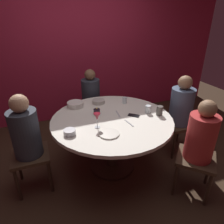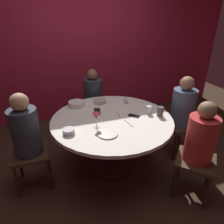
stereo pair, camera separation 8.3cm
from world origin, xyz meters
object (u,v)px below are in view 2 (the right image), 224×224
bowl_small_white (76,104)px  cup_near_candle (126,100)px  seated_diner_right (183,108)px  dinner_plate (108,134)px  seated_diner_front_right (200,141)px  cup_by_right_diner (149,110)px  candle_holder (97,111)px  wine_glass (96,117)px  cell_phone (134,116)px  seated_diner_left (26,133)px  bowl_serving_large (69,131)px  cup_by_left_diner (160,111)px  bowl_salad_center (100,101)px  seated_diner_back (93,95)px  dining_table (112,127)px

bowl_small_white → cup_near_candle: size_ratio=2.47×
seated_diner_right → dinner_plate: (-1.20, -0.34, 0.03)m
seated_diner_front_right → cup_by_right_diner: 0.73m
cup_by_right_diner → candle_holder: bearing=163.0°
wine_glass → cup_near_candle: (0.57, 0.52, -0.08)m
cup_near_candle → candle_holder: bearing=-156.7°
seated_diner_front_right → cell_phone: (-0.44, 0.68, 0.04)m
seated_diner_left → seated_diner_right: 2.03m
bowl_small_white → seated_diner_left: bearing=-142.6°
candle_holder → bowl_small_white: 0.39m
candle_holder → bowl_serving_large: 0.54m
seated_diner_front_right → candle_holder: (-0.86, 0.88, 0.07)m
candle_holder → cell_phone: 0.47m
cup_by_left_diner → cup_by_right_diner: size_ratio=1.18×
wine_glass → cup_by_right_diner: bearing=9.8°
candle_holder → bowl_salad_center: bearing=69.0°
dinner_plate → bowl_serving_large: bowl_serving_large is taller
cup_near_candle → dinner_plate: bearing=-125.0°
wine_glass → bowl_small_white: 0.66m
candle_holder → dinner_plate: size_ratio=0.43×
cup_by_left_diner → seated_diner_front_right: bearing=-76.9°
wine_glass → cup_by_right_diner: size_ratio=1.73×
seated_diner_right → cup_near_candle: seated_diner_right is taller
seated_diner_back → dinner_plate: 1.33m
dining_table → seated_diner_front_right: bearing=-45.0°
dining_table → cup_near_candle: cup_near_candle is taller
candle_holder → cup_near_candle: 0.52m
seated_diner_back → cell_phone: 1.05m
seated_diner_right → cup_near_candle: size_ratio=13.10×
seated_diner_left → cup_by_left_diner: bearing=-5.0°
seated_diner_right → dinner_plate: bearing=15.8°
seated_diner_left → cup_by_right_diner: size_ratio=11.62×
seated_diner_right → bowl_serving_large: 1.60m
cup_near_candle → dining_table: bearing=-132.2°
dining_table → bowl_serving_large: size_ratio=11.46×
bowl_salad_center → bowl_small_white: (-0.33, -0.01, 0.01)m
dining_table → cell_phone: bearing=-8.6°
dining_table → bowl_salad_center: bowl_salad_center is taller
cell_phone → cup_near_candle: size_ratio=1.57×
seated_diner_front_right → dinner_plate: bearing=21.7°
bowl_small_white → cup_by_right_diner: size_ratio=2.16×
candle_holder → bowl_serving_large: size_ratio=0.73×
cell_phone → wine_glass: bearing=145.9°
seated_diner_front_right → cup_by_right_diner: (-0.24, 0.69, 0.08)m
dining_table → wine_glass: size_ratio=8.42×
bowl_serving_large → cup_near_candle: size_ratio=1.45×
seated_diner_back → cup_by_left_diner: seated_diner_back is taller
dinner_plate → cup_by_right_diner: size_ratio=2.16×
cell_phone → bowl_small_white: 0.82m
bowl_salad_center → cup_by_left_diner: cup_by_left_diner is taller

